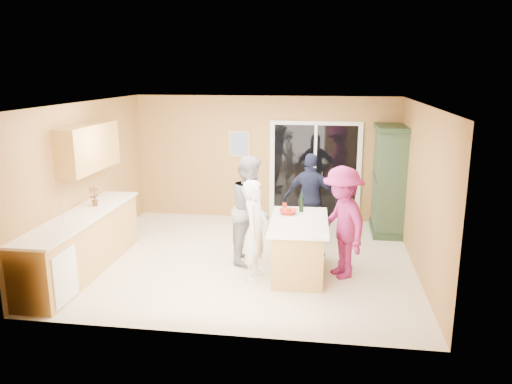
# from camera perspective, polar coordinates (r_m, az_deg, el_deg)

# --- Properties ---
(floor) EXTENTS (5.50, 5.50, 0.00)m
(floor) POSITION_cam_1_polar(r_m,az_deg,el_deg) (8.51, -1.11, -7.67)
(floor) COLOR beige
(floor) RESTS_ON ground
(ceiling) EXTENTS (5.50, 5.00, 0.10)m
(ceiling) POSITION_cam_1_polar(r_m,az_deg,el_deg) (7.94, -1.19, 10.09)
(ceiling) COLOR white
(ceiling) RESTS_ON wall_back
(wall_back) EXTENTS (5.50, 0.10, 2.60)m
(wall_back) POSITION_cam_1_polar(r_m,az_deg,el_deg) (10.55, 1.06, 3.87)
(wall_back) COLOR tan
(wall_back) RESTS_ON ground
(wall_front) EXTENTS (5.50, 0.10, 2.60)m
(wall_front) POSITION_cam_1_polar(r_m,az_deg,el_deg) (5.76, -5.21, -4.56)
(wall_front) COLOR tan
(wall_front) RESTS_ON ground
(wall_left) EXTENTS (0.10, 5.00, 2.60)m
(wall_left) POSITION_cam_1_polar(r_m,az_deg,el_deg) (8.98, -18.74, 1.41)
(wall_left) COLOR tan
(wall_left) RESTS_ON ground
(wall_right) EXTENTS (0.10, 5.00, 2.60)m
(wall_right) POSITION_cam_1_polar(r_m,az_deg,el_deg) (8.15, 18.30, 0.24)
(wall_right) COLOR tan
(wall_right) RESTS_ON ground
(left_cabinet_run) EXTENTS (0.65, 3.05, 1.24)m
(left_cabinet_run) POSITION_cam_1_polar(r_m,az_deg,el_deg) (8.17, -19.68, -5.97)
(left_cabinet_run) COLOR tan
(left_cabinet_run) RESTS_ON floor
(upper_cabinets) EXTENTS (0.35, 1.60, 0.75)m
(upper_cabinets) POSITION_cam_1_polar(r_m,az_deg,el_deg) (8.63, -18.58, 4.83)
(upper_cabinets) COLOR tan
(upper_cabinets) RESTS_ON wall_left
(sliding_door) EXTENTS (1.90, 0.07, 2.10)m
(sliding_door) POSITION_cam_1_polar(r_m,az_deg,el_deg) (10.48, 6.74, 2.33)
(sliding_door) COLOR silver
(sliding_door) RESTS_ON floor
(framed_picture) EXTENTS (0.46, 0.04, 0.56)m
(framed_picture) POSITION_cam_1_polar(r_m,az_deg,el_deg) (10.56, -1.92, 5.53)
(framed_picture) COLOR tan
(framed_picture) RESTS_ON wall_back
(kitchen_island) EXTENTS (0.94, 1.65, 0.86)m
(kitchen_island) POSITION_cam_1_polar(r_m,az_deg,el_deg) (7.85, 4.87, -6.46)
(kitchen_island) COLOR tan
(kitchen_island) RESTS_ON floor
(green_hutch) EXTENTS (0.60, 1.14, 2.10)m
(green_hutch) POSITION_cam_1_polar(r_m,az_deg,el_deg) (9.95, 14.94, 1.18)
(green_hutch) COLOR #243A24
(green_hutch) RESTS_ON floor
(woman_white) EXTENTS (0.45, 0.61, 1.54)m
(woman_white) POSITION_cam_1_polar(r_m,az_deg,el_deg) (7.51, -0.09, -4.38)
(woman_white) COLOR silver
(woman_white) RESTS_ON floor
(woman_grey) EXTENTS (0.77, 0.93, 1.77)m
(woman_grey) POSITION_cam_1_polar(r_m,az_deg,el_deg) (8.20, -0.55, -1.96)
(woman_grey) COLOR gray
(woman_grey) RESTS_ON floor
(woman_navy) EXTENTS (1.03, 0.55, 1.67)m
(woman_navy) POSITION_cam_1_polar(r_m,az_deg,el_deg) (9.12, 6.30, -0.78)
(woman_navy) COLOR #1A1C39
(woman_navy) RESTS_ON floor
(woman_magenta) EXTENTS (1.08, 1.28, 1.72)m
(woman_magenta) POSITION_cam_1_polar(r_m,az_deg,el_deg) (7.67, 9.82, -3.46)
(woman_magenta) COLOR #92205D
(woman_magenta) RESTS_ON floor
(serving_bowl) EXTENTS (0.29, 0.29, 0.07)m
(serving_bowl) POSITION_cam_1_polar(r_m,az_deg,el_deg) (8.05, 3.68, -2.26)
(serving_bowl) COLOR red
(serving_bowl) RESTS_ON kitchen_island
(tulip_vase) EXTENTS (0.21, 0.17, 0.35)m
(tulip_vase) POSITION_cam_1_polar(r_m,az_deg,el_deg) (8.55, -18.01, -0.41)
(tulip_vase) COLOR #9F0F13
(tulip_vase) RESTS_ON left_cabinet_run
(tumbler_near) EXTENTS (0.09, 0.09, 0.11)m
(tumbler_near) POSITION_cam_1_polar(r_m,az_deg,el_deg) (8.29, 3.28, -1.64)
(tumbler_near) COLOR red
(tumbler_near) RESTS_ON kitchen_island
(tumbler_far) EXTENTS (0.09, 0.09, 0.11)m
(tumbler_far) POSITION_cam_1_polar(r_m,az_deg,el_deg) (7.98, 3.76, -2.26)
(tumbler_far) COLOR red
(tumbler_far) RESTS_ON kitchen_island
(wine_bottle) EXTENTS (0.07, 0.07, 0.31)m
(wine_bottle) POSITION_cam_1_polar(r_m,az_deg,el_deg) (8.17, 5.20, -1.42)
(wine_bottle) COLOR black
(wine_bottle) RESTS_ON kitchen_island
(white_plate) EXTENTS (0.25, 0.25, 0.01)m
(white_plate) POSITION_cam_1_polar(r_m,az_deg,el_deg) (8.24, 6.29, -2.14)
(white_plate) COLOR white
(white_plate) RESTS_ON kitchen_island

